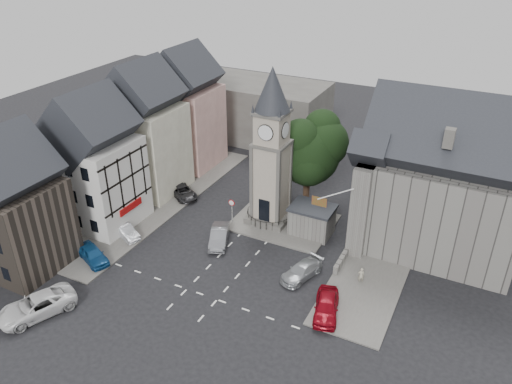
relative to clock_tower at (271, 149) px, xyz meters
The scene contains 25 objects.
ground 11.39m from the clock_tower, 90.00° to the right, with size 120.00×120.00×0.00m, color black.
pavement_west 15.00m from the clock_tower, behind, with size 6.00×30.00×0.14m, color #595651.
pavement_east 14.45m from the clock_tower, ahead, with size 6.00×26.00×0.14m, color #595651.
central_island 8.18m from the clock_tower, ahead, with size 10.00×8.00×0.16m, color #595651.
road_markings 15.74m from the clock_tower, 90.00° to the right, with size 20.00×8.00×0.01m, color silver.
clock_tower is the anchor object (origin of this frame).
stone_shelter 8.15m from the clock_tower, ahead, with size 4.30×3.30×3.08m.
town_tree 5.51m from the clock_tower, 68.23° to the left, with size 7.20×7.20×10.80m.
warning_sign_post 7.34m from the clock_tower, 141.37° to the right, with size 0.70×0.19×2.85m.
terrace_pink 17.51m from the clock_tower, 152.68° to the left, with size 8.10×7.60×12.80m.
terrace_cream 15.58m from the clock_tower, behind, with size 8.10×7.60×12.80m.
terrace_tudor 17.55m from the clock_tower, 152.73° to the right, with size 8.10×7.60×12.00m.
building_sw_stone 24.19m from the clock_tower, 135.01° to the right, with size 8.60×7.60×10.40m.
backdrop_west 23.69m from the clock_tower, 120.95° to the left, with size 20.00×10.00×8.00m, color #4C4944.
east_building 15.99m from the clock_tower, 10.92° to the left, with size 14.40×11.40×12.60m.
east_boundary_wall 12.15m from the clock_tower, 12.32° to the left, with size 0.40×16.00×0.90m, color #65615D.
flagpole 9.01m from the clock_tower, 26.52° to the right, with size 3.68×0.10×2.74m.
car_west_blue 19.56m from the clock_tower, 129.42° to the right, with size 1.71×4.25×1.45m, color #184D87.
car_west_silver 16.66m from the clock_tower, 140.62° to the right, with size 1.34×3.85×1.27m, color #ABAEB4.
car_west_grey 13.35m from the clock_tower, behind, with size 2.14×4.64×1.29m, color #272729.
car_island_silver 9.94m from the clock_tower, 113.06° to the right, with size 1.59×4.55×1.50m, color gray.
car_island_east 12.47m from the clock_tower, 48.56° to the right, with size 1.83×4.50×1.31m, color #999CA0.
car_east_red 16.67m from the clock_tower, 47.26° to the right, with size 1.87×4.64×1.58m, color maroon.
van_sw_white 24.91m from the clock_tower, 115.95° to the right, with size 2.77×6.00×1.67m, color silver.
pedestrian 14.87m from the clock_tower, 27.18° to the right, with size 0.57×0.37×1.56m, color #A9A38B.
Camera 1 is at (18.93, -32.69, 27.79)m, focal length 35.00 mm.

